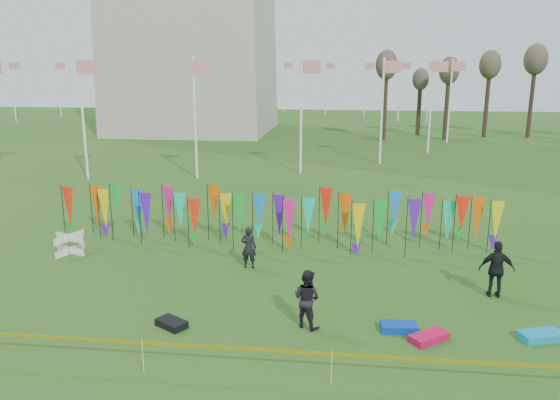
# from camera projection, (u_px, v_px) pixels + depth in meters

# --- Properties ---
(ground) EXTENTS (160.00, 160.00, 0.00)m
(ground) POSITION_uv_depth(u_px,v_px,m) (235.00, 330.00, 15.73)
(ground) COLOR #255317
(ground) RESTS_ON ground
(flagpole_ring) EXTENTS (57.40, 56.16, 8.00)m
(flagpole_ring) POSITION_uv_depth(u_px,v_px,m) (196.00, 96.00, 62.61)
(flagpole_ring) COLOR white
(flagpole_ring) RESTS_ON ground
(banner_row) EXTENTS (18.64, 0.64, 2.31)m
(banner_row) POSITION_uv_depth(u_px,v_px,m) (277.00, 213.00, 22.74)
(banner_row) COLOR black
(banner_row) RESTS_ON ground
(caution_tape_near) EXTENTS (26.00, 0.02, 0.90)m
(caution_tape_near) POSITION_uv_depth(u_px,v_px,m) (205.00, 348.00, 13.18)
(caution_tape_near) COLOR #FFE105
(caution_tape_near) RESTS_ON ground
(box_kite) EXTENTS (0.78, 0.78, 0.87)m
(box_kite) POSITION_uv_depth(u_px,v_px,m) (70.00, 244.00, 21.93)
(box_kite) COLOR red
(box_kite) RESTS_ON ground
(person_left) EXTENTS (0.60, 0.44, 1.60)m
(person_left) POSITION_uv_depth(u_px,v_px,m) (249.00, 247.00, 20.39)
(person_left) COLOR black
(person_left) RESTS_ON ground
(person_mid) EXTENTS (1.00, 0.88, 1.75)m
(person_mid) POSITION_uv_depth(u_px,v_px,m) (307.00, 299.00, 15.75)
(person_mid) COLOR black
(person_mid) RESTS_ON ground
(person_right) EXTENTS (1.16, 0.71, 1.91)m
(person_right) POSITION_uv_depth(u_px,v_px,m) (497.00, 269.00, 17.78)
(person_right) COLOR black
(person_right) RESTS_ON ground
(kite_bag_blue) EXTENTS (1.07, 0.61, 0.22)m
(kite_bag_blue) POSITION_uv_depth(u_px,v_px,m) (399.00, 327.00, 15.67)
(kite_bag_blue) COLOR #0A3AAD
(kite_bag_blue) RESTS_ON ground
(kite_bag_red) EXTENTS (1.22, 1.10, 0.21)m
(kite_bag_red) POSITION_uv_depth(u_px,v_px,m) (429.00, 337.00, 15.10)
(kite_bag_red) COLOR #D00D42
(kite_bag_red) RESTS_ON ground
(kite_bag_black) EXTENTS (1.04, 0.92, 0.21)m
(kite_bag_black) POSITION_uv_depth(u_px,v_px,m) (172.00, 323.00, 15.91)
(kite_bag_black) COLOR black
(kite_bag_black) RESTS_ON ground
(kite_bag_teal) EXTENTS (1.30, 0.91, 0.23)m
(kite_bag_teal) POSITION_uv_depth(u_px,v_px,m) (541.00, 336.00, 15.16)
(kite_bag_teal) COLOR #0E92C4
(kite_bag_teal) RESTS_ON ground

